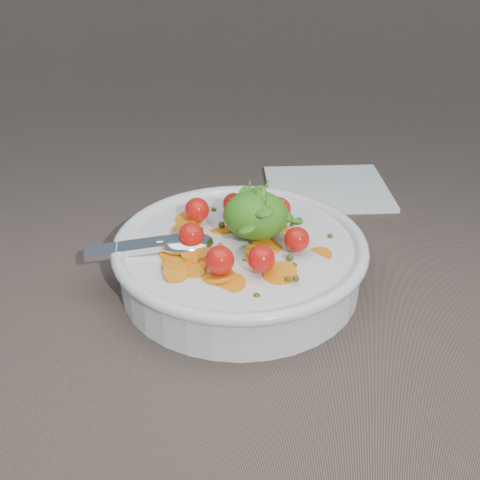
# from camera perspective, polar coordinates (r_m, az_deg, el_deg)

# --- Properties ---
(ground) EXTENTS (6.00, 6.00, 0.00)m
(ground) POSITION_cam_1_polar(r_m,az_deg,el_deg) (0.63, 0.01, -4.50)
(ground) COLOR #715E51
(ground) RESTS_ON ground
(bowl) EXTENTS (0.28, 0.26, 0.11)m
(bowl) POSITION_cam_1_polar(r_m,az_deg,el_deg) (0.62, -0.01, -1.74)
(bowl) COLOR white
(bowl) RESTS_ON ground
(napkin) EXTENTS (0.19, 0.18, 0.01)m
(napkin) POSITION_cam_1_polar(r_m,az_deg,el_deg) (0.84, 8.28, 4.86)
(napkin) COLOR white
(napkin) RESTS_ON ground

